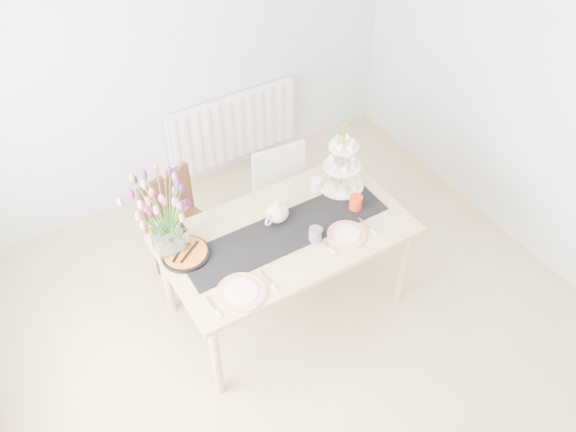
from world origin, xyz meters
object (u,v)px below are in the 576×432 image
tulip_vase (163,204)px  mug_orange (356,203)px  chair_white (285,194)px  teapot (277,212)px  cream_jug (315,185)px  plate_left (241,292)px  cake_stand (342,171)px  tart_tin (186,254)px  radiator (233,127)px  chair_brown (179,221)px  mug_grey (315,234)px  plate_right (347,235)px  dining_table (286,240)px

tulip_vase → mug_orange: tulip_vase is taller
tulip_vase → mug_orange: bearing=-14.0°
chair_white → teapot: (-0.33, -0.44, 0.33)m
mug_orange → cream_jug: bearing=55.4°
chair_white → mug_orange: size_ratio=8.05×
plate_left → cake_stand: bearing=24.8°
chair_white → tart_tin: (-0.97, -0.41, 0.27)m
radiator → plate_left: plate_left is taller
chair_brown → cake_stand: size_ratio=1.80×
tart_tin → mug_grey: (0.76, -0.30, 0.03)m
plate_left → plate_right: 0.81m
tulip_vase → cream_jug: bearing=0.1°
mug_orange → teapot: bearing=104.6°
cream_jug → mug_orange: mug_orange is taller
tulip_vase → mug_grey: (0.81, -0.40, -0.33)m
tart_tin → tulip_vase: bearing=116.7°
chair_brown → mug_grey: chair_brown is taller
chair_brown → tulip_vase: size_ratio=1.24×
teapot → plate_left: bearing=-164.5°
chair_white → mug_orange: 0.71m
tulip_vase → teapot: (0.69, -0.13, -0.31)m
tulip_vase → tart_tin: 0.38m
dining_table → mug_orange: 0.53m
mug_orange → tart_tin: bearing=113.4°
tulip_vase → cake_stand: 1.28m
radiator → cream_jug: size_ratio=14.49×
mug_orange → chair_brown: bearing=85.8°
dining_table → tart_tin: (-0.64, 0.15, 0.09)m
dining_table → chair_white: 0.68m
chair_white → cake_stand: 0.59m
radiator → cake_stand: bearing=-84.2°
chair_white → tulip_vase: 1.25m
dining_table → teapot: 0.19m
tart_tin → teapot: bearing=-2.6°
tart_tin → mug_grey: bearing=-21.8°
radiator → plate_left: 2.10m
mug_grey → plate_right: size_ratio=0.38×
tulip_vase → mug_grey: bearing=-26.5°
cake_stand → tart_tin: cake_stand is taller
dining_table → mug_grey: 0.23m
chair_white → mug_orange: (0.18, -0.61, 0.31)m
plate_left → plate_right: bearing=4.7°
tart_tin → chair_brown: bearing=73.3°
chair_white → plate_left: (-0.82, -0.86, 0.26)m
chair_brown → tulip_vase: (-0.22, -0.46, 0.64)m
mug_grey → plate_left: (-0.61, -0.14, -0.04)m
plate_right → cake_stand: bearing=59.7°
cake_stand → plate_left: (-1.05, -0.49, -0.13)m
radiator → teapot: size_ratio=4.88×
mug_grey → mug_orange: size_ratio=0.92×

